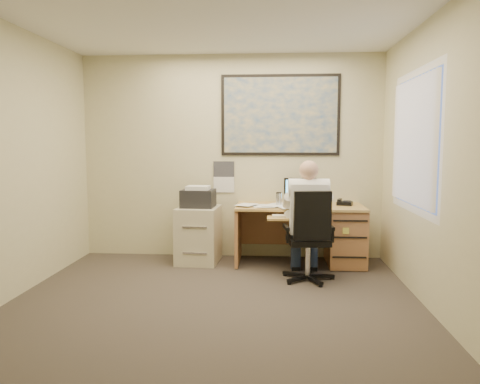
# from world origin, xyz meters

# --- Properties ---
(room_shell) EXTENTS (4.00, 4.50, 2.70)m
(room_shell) POSITION_xyz_m (0.00, 0.00, 1.35)
(room_shell) COLOR #3A332C
(room_shell) RESTS_ON ground
(desk) EXTENTS (1.60, 0.97, 1.08)m
(desk) POSITION_xyz_m (1.23, 1.90, 0.44)
(desk) COLOR tan
(desk) RESTS_ON ground
(world_map) EXTENTS (1.56, 0.03, 1.06)m
(world_map) POSITION_xyz_m (0.65, 2.23, 1.90)
(world_map) COLOR #1E4C93
(world_map) RESTS_ON room_shell
(wall_calendar) EXTENTS (0.28, 0.01, 0.42)m
(wall_calendar) POSITION_xyz_m (-0.10, 2.24, 1.08)
(wall_calendar) COLOR white
(wall_calendar) RESTS_ON room_shell
(window_blinds) EXTENTS (0.06, 1.40, 1.30)m
(window_blinds) POSITION_xyz_m (1.97, 0.80, 1.55)
(window_blinds) COLOR silver
(window_blinds) RESTS_ON room_shell
(filing_cabinet) EXTENTS (0.55, 0.64, 0.99)m
(filing_cabinet) POSITION_xyz_m (-0.39, 1.89, 0.42)
(filing_cabinet) COLOR beige
(filing_cabinet) RESTS_ON ground
(office_chair) EXTENTS (0.68, 0.68, 1.03)m
(office_chair) POSITION_xyz_m (0.95, 1.12, 0.30)
(office_chair) COLOR black
(office_chair) RESTS_ON ground
(person) EXTENTS (0.59, 0.83, 1.34)m
(person) POSITION_xyz_m (0.95, 1.20, 0.67)
(person) COLOR white
(person) RESTS_ON office_chair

